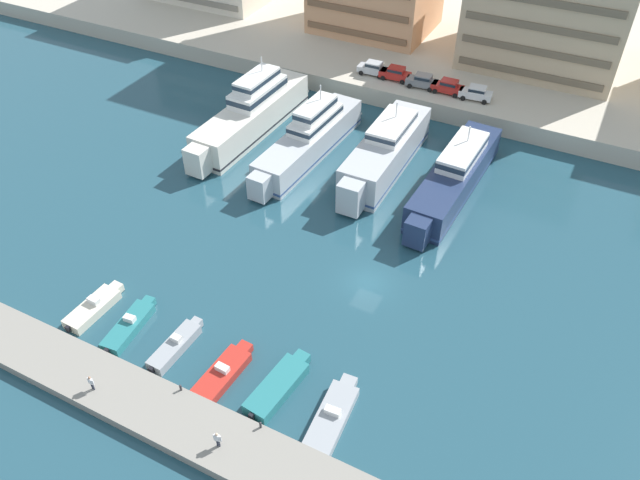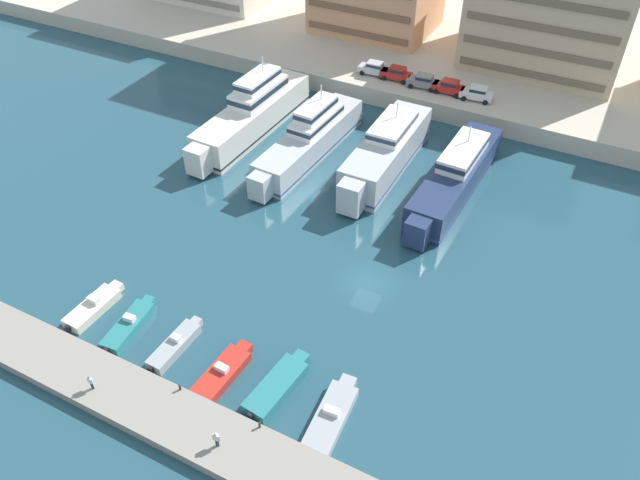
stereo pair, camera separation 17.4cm
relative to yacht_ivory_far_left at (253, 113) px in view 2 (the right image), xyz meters
name	(u,v)px [view 2 (the right image)]	position (x,y,z in m)	size (l,w,h in m)	color
ground_plane	(367,282)	(23.58, -18.02, -2.57)	(400.00, 400.00, 0.00)	#234C5B
quay_promenade	(532,22)	(23.58, 47.83, -1.38)	(180.00, 70.00, 2.38)	beige
pier_dock	(252,457)	(23.58, -38.23, -2.12)	(120.00, 4.74, 0.90)	gray
yacht_ivory_far_left	(253,113)	(0.00, 0.00, 0.00)	(5.14, 22.94, 8.74)	silver
yacht_silver_left	(310,138)	(8.73, -1.43, -0.37)	(5.00, 21.63, 7.85)	silver
yacht_silver_mid_left	(386,152)	(17.77, -0.16, -0.26)	(4.59, 20.00, 7.23)	silver
yacht_navy_center_left	(455,176)	(26.17, -0.70, -0.56)	(4.94, 22.10, 6.71)	navy
motorboat_cream_far_left	(94,307)	(3.47, -32.30, -2.10)	(2.15, 6.40, 1.43)	beige
motorboat_teal_left	(129,325)	(7.65, -32.53, -2.11)	(2.31, 6.71, 1.34)	teal
motorboat_grey_mid_left	(175,345)	(12.54, -32.52, -2.08)	(1.74, 6.34, 1.37)	#9EA3A8
motorboat_red_center_left	(221,375)	(17.58, -33.27, -2.12)	(2.41, 7.15, 1.32)	red
motorboat_teal_center	(277,386)	(22.17, -32.18, -2.04)	(2.80, 7.26, 1.05)	teal
motorboat_grey_center_right	(330,419)	(27.13, -32.86, -2.12)	(2.62, 7.96, 1.31)	#9EA3A8
car_silver_far_left	(374,68)	(9.00, 16.64, 0.79)	(4.15, 2.03, 1.80)	#B7BCC1
car_red_left	(397,73)	(12.24, 16.61, 0.79)	(4.15, 2.02, 1.80)	red
car_grey_mid_left	(423,81)	(16.18, 16.17, 0.79)	(4.21, 2.15, 1.80)	slate
car_red_center_left	(449,86)	(19.66, 16.20, 0.79)	(4.10, 1.93, 1.80)	red
car_white_center	(477,93)	(23.37, 16.17, 0.79)	(4.23, 2.20, 1.80)	white
apartment_block_mid_left	(556,3)	(28.23, 31.87, 7.82)	(20.81, 17.62, 17.93)	#C6AD89
pedestrian_near_edge	(90,381)	(9.78, -39.11, -0.76)	(0.59, 0.24, 1.54)	#282D3D
pedestrian_mid_deck	(216,438)	(21.10, -38.76, -0.72)	(0.61, 0.29, 1.60)	#282D3D
bollard_west	(180,387)	(15.84, -36.10, -1.34)	(0.20, 0.20, 0.61)	#2D2D33
bollard_west_mid	(260,425)	(22.98, -36.10, -1.34)	(0.20, 0.20, 0.61)	#2D2D33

